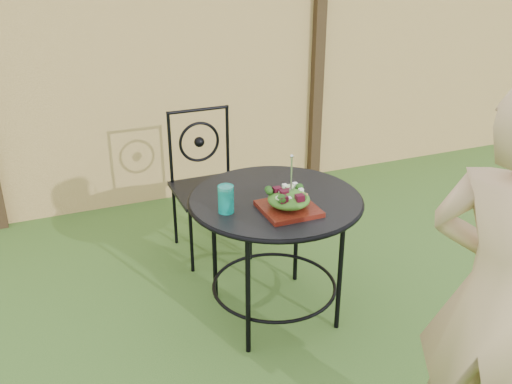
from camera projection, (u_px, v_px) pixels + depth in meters
ground at (281, 363)px, 2.88m from camera, size 60.00×60.00×0.00m
fence at (163, 83)px, 4.34m from camera, size 8.00×0.12×1.90m
patio_table at (275, 221)px, 3.04m from camera, size 0.92×0.92×0.72m
patio_chair at (208, 180)px, 3.76m from camera, size 0.46×0.46×0.95m
diner at (502, 305)px, 1.98m from camera, size 0.59×0.69×1.61m
salad_plate at (289, 209)px, 2.83m from camera, size 0.27×0.27×0.02m
salad at (289, 199)px, 2.81m from camera, size 0.21×0.21×0.08m
fork at (291, 175)px, 2.76m from camera, size 0.01×0.01×0.18m
drinking_glass at (226, 199)px, 2.80m from camera, size 0.08×0.08×0.14m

